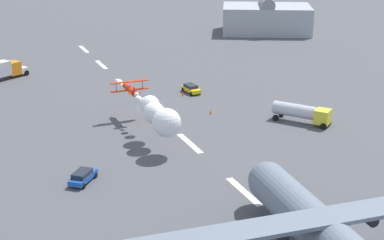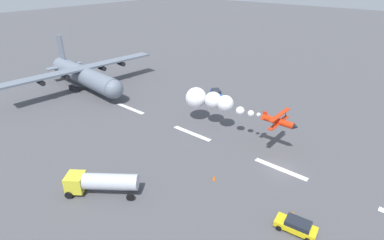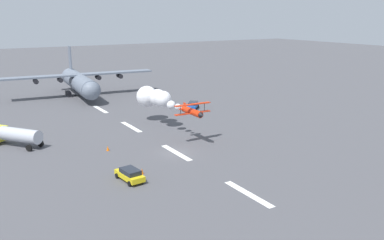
{
  "view_description": "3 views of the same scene",
  "coord_description": "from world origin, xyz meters",
  "px_view_note": "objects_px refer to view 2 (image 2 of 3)",
  "views": [
    {
      "loc": [
        88.58,
        -29.92,
        31.09
      ],
      "look_at": [
        16.43,
        0.46,
        3.39
      ],
      "focal_mm": 54.77,
      "sensor_mm": 36.0,
      "label": 1
    },
    {
      "loc": [
        -13.0,
        35.9,
        25.95
      ],
      "look_at": [
        16.67,
        0.0,
        2.65
      ],
      "focal_mm": 28.24,
      "sensor_mm": 36.0,
      "label": 2
    },
    {
      "loc": [
        -50.21,
        27.47,
        19.38
      ],
      "look_at": [
        3.25,
        -4.62,
        3.59
      ],
      "focal_mm": 38.84,
      "sensor_mm": 36.0,
      "label": 3
    }
  ],
  "objects_px": {
    "stunt_biplane_red": "(212,101)",
    "followme_car_yellow": "(216,93)",
    "traffic_cone_near": "(293,213)",
    "fuel_tanker_truck": "(101,182)",
    "traffic_cone_far": "(214,178)",
    "cargo_transport_plane": "(87,76)",
    "airport_staff_sedan": "(296,226)"
  },
  "relations": [
    {
      "from": "traffic_cone_far",
      "to": "fuel_tanker_truck",
      "type": "bearing_deg",
      "value": 49.99
    },
    {
      "from": "stunt_biplane_red",
      "to": "cargo_transport_plane",
      "type": "bearing_deg",
      "value": 7.02
    },
    {
      "from": "airport_staff_sedan",
      "to": "stunt_biplane_red",
      "type": "bearing_deg",
      "value": -33.14
    },
    {
      "from": "stunt_biplane_red",
      "to": "traffic_cone_far",
      "type": "height_order",
      "value": "stunt_biplane_red"
    },
    {
      "from": "airport_staff_sedan",
      "to": "traffic_cone_near",
      "type": "bearing_deg",
      "value": -60.5
    },
    {
      "from": "cargo_transport_plane",
      "to": "airport_staff_sedan",
      "type": "bearing_deg",
      "value": 169.35
    },
    {
      "from": "stunt_biplane_red",
      "to": "followme_car_yellow",
      "type": "distance_m",
      "value": 15.07
    },
    {
      "from": "stunt_biplane_red",
      "to": "fuel_tanker_truck",
      "type": "bearing_deg",
      "value": 90.92
    },
    {
      "from": "stunt_biplane_red",
      "to": "followme_car_yellow",
      "type": "relative_size",
      "value": 4.63
    },
    {
      "from": "stunt_biplane_red",
      "to": "traffic_cone_far",
      "type": "distance_m",
      "value": 16.85
    },
    {
      "from": "cargo_transport_plane",
      "to": "traffic_cone_near",
      "type": "distance_m",
      "value": 54.87
    },
    {
      "from": "cargo_transport_plane",
      "to": "traffic_cone_near",
      "type": "relative_size",
      "value": 49.04
    },
    {
      "from": "stunt_biplane_red",
      "to": "traffic_cone_far",
      "type": "xyz_separation_m",
      "value": [
        -9.93,
        12.86,
        -4.48
      ]
    },
    {
      "from": "cargo_transport_plane",
      "to": "airport_staff_sedan",
      "type": "distance_m",
      "value": 56.39
    },
    {
      "from": "fuel_tanker_truck",
      "to": "traffic_cone_near",
      "type": "height_order",
      "value": "fuel_tanker_truck"
    },
    {
      "from": "stunt_biplane_red",
      "to": "airport_staff_sedan",
      "type": "height_order",
      "value": "stunt_biplane_red"
    },
    {
      "from": "fuel_tanker_truck",
      "to": "followme_car_yellow",
      "type": "xyz_separation_m",
      "value": [
        8.02,
        -36.57,
        -0.93
      ]
    },
    {
      "from": "airport_staff_sedan",
      "to": "traffic_cone_far",
      "type": "bearing_deg",
      "value": -7.59
    },
    {
      "from": "stunt_biplane_red",
      "to": "traffic_cone_far",
      "type": "relative_size",
      "value": 28.44
    },
    {
      "from": "followme_car_yellow",
      "to": "airport_staff_sedan",
      "type": "bearing_deg",
      "value": 138.01
    },
    {
      "from": "airport_staff_sedan",
      "to": "traffic_cone_far",
      "type": "relative_size",
      "value": 6.16
    },
    {
      "from": "followme_car_yellow",
      "to": "traffic_cone_far",
      "type": "relative_size",
      "value": 6.14
    },
    {
      "from": "stunt_biplane_red",
      "to": "fuel_tanker_truck",
      "type": "xyz_separation_m",
      "value": [
        -0.39,
        24.22,
        -3.11
      ]
    },
    {
      "from": "followme_car_yellow",
      "to": "traffic_cone_far",
      "type": "bearing_deg",
      "value": 124.86
    },
    {
      "from": "cargo_transport_plane",
      "to": "stunt_biplane_red",
      "type": "xyz_separation_m",
      "value": [
        -33.16,
        -4.08,
        1.33
      ]
    },
    {
      "from": "fuel_tanker_truck",
      "to": "airport_staff_sedan",
      "type": "relative_size",
      "value": 1.89
    },
    {
      "from": "traffic_cone_near",
      "to": "fuel_tanker_truck",
      "type": "bearing_deg",
      "value": 29.91
    },
    {
      "from": "cargo_transport_plane",
      "to": "fuel_tanker_truck",
      "type": "bearing_deg",
      "value": 149.03
    },
    {
      "from": "traffic_cone_near",
      "to": "traffic_cone_far",
      "type": "height_order",
      "value": "same"
    },
    {
      "from": "fuel_tanker_truck",
      "to": "airport_staff_sedan",
      "type": "distance_m",
      "value": 23.89
    },
    {
      "from": "airport_staff_sedan",
      "to": "fuel_tanker_truck",
      "type": "bearing_deg",
      "value": 24.05
    },
    {
      "from": "followme_car_yellow",
      "to": "airport_staff_sedan",
      "type": "xyz_separation_m",
      "value": [
        -29.83,
        26.84,
        -0.0
      ]
    }
  ]
}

